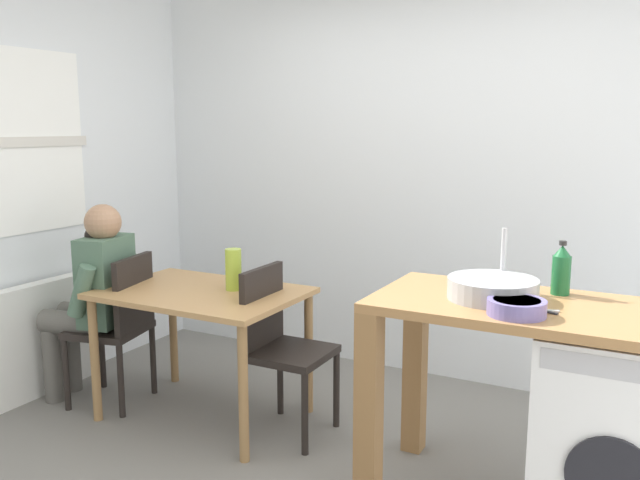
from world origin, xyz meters
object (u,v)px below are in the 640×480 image
at_px(chair_opposite, 279,341).
at_px(bottle_tall_green, 561,270).
at_px(seated_person, 94,292).
at_px(washing_machine, 618,434).
at_px(chair_person_seat, 119,321).
at_px(dining_table, 202,307).
at_px(mixing_bowl, 517,306).
at_px(vase, 233,269).

bearing_deg(chair_opposite, bottle_tall_green, 92.22).
bearing_deg(seated_person, washing_machine, -102.15).
relative_size(chair_person_seat, chair_opposite, 1.00).
height_order(dining_table, bottle_tall_green, bottle_tall_green).
relative_size(chair_opposite, bottle_tall_green, 3.81).
xyz_separation_m(washing_machine, mixing_bowl, (-0.38, -0.20, 0.52)).
distance_m(bottle_tall_green, vase, 1.73).
bearing_deg(chair_person_seat, seated_person, 90.00).
bearing_deg(vase, washing_machine, -5.91).
bearing_deg(chair_opposite, dining_table, -84.48).
bearing_deg(washing_machine, mixing_bowl, -152.74).
height_order(chair_person_seat, bottle_tall_green, bottle_tall_green).
bearing_deg(seated_person, bottle_tall_green, -97.22).
xyz_separation_m(dining_table, seated_person, (-0.70, -0.12, 0.03)).
height_order(chair_opposite, vase, vase).
distance_m(chair_opposite, seated_person, 1.20).
xyz_separation_m(washing_machine, bottle_tall_green, (-0.28, 0.22, 0.60)).
xyz_separation_m(chair_opposite, seated_person, (-1.18, -0.17, 0.16)).
bearing_deg(vase, bottle_tall_green, 0.46).
relative_size(dining_table, washing_machine, 1.28).
height_order(chair_person_seat, mixing_bowl, mixing_bowl).
distance_m(dining_table, seated_person, 0.71).
bearing_deg(vase, chair_opposite, -8.82).
height_order(chair_opposite, mixing_bowl, mixing_bowl).
bearing_deg(vase, seated_person, -165.65).
relative_size(dining_table, vase, 4.73).
height_order(chair_person_seat, vase, vase).
bearing_deg(bottle_tall_green, chair_opposite, -177.36).
bearing_deg(vase, chair_person_seat, -165.21).
relative_size(dining_table, chair_person_seat, 1.22).
bearing_deg(dining_table, bottle_tall_green, 3.48).
bearing_deg(washing_machine, chair_person_seat, 179.50).
xyz_separation_m(seated_person, washing_machine, (2.86, 0.01, -0.24)).
distance_m(seated_person, bottle_tall_green, 2.61).
xyz_separation_m(dining_table, bottle_tall_green, (1.87, 0.11, 0.38)).
xyz_separation_m(mixing_bowl, vase, (-1.62, 0.41, -0.10)).
relative_size(chair_person_seat, bottle_tall_green, 3.81).
relative_size(dining_table, mixing_bowl, 4.85).
relative_size(chair_opposite, mixing_bowl, 3.97).
bearing_deg(bottle_tall_green, dining_table, -176.52).
bearing_deg(chair_opposite, washing_machine, 84.24).
relative_size(chair_person_seat, washing_machine, 1.05).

